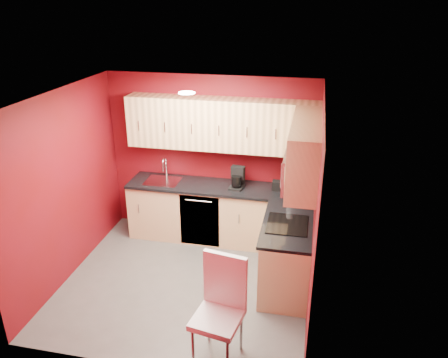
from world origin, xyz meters
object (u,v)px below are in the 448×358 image
at_px(paper_towel, 292,194).
at_px(coffee_maker, 237,178).
at_px(microwave, 301,170).
at_px(sink, 163,179).
at_px(dining_chair, 217,314).
at_px(napkin_holder, 277,185).

bearing_deg(paper_towel, coffee_maker, 159.36).
bearing_deg(microwave, sink, 154.40).
bearing_deg(coffee_maker, dining_chair, -76.67).
distance_m(sink, paper_towel, 2.02).
xyz_separation_m(microwave, napkin_holder, (-0.35, 1.03, -0.68)).
bearing_deg(coffee_maker, sink, -174.59).
distance_m(coffee_maker, paper_towel, 0.88).
bearing_deg(napkin_holder, paper_towel, -57.98).
height_order(paper_towel, dining_chair, paper_towel).
height_order(microwave, dining_chair, microwave).
relative_size(coffee_maker, paper_towel, 1.24).
relative_size(sink, napkin_holder, 3.81).
bearing_deg(napkin_holder, microwave, -71.33).
bearing_deg(paper_towel, dining_chair, -105.89).
bearing_deg(sink, paper_towel, -10.09).
height_order(microwave, napkin_holder, microwave).
xyz_separation_m(sink, coffee_maker, (1.16, -0.04, 0.13)).
distance_m(microwave, coffee_maker, 1.46).
bearing_deg(microwave, dining_chair, -116.37).
xyz_separation_m(sink, paper_towel, (1.98, -0.35, 0.10)).
height_order(sink, paper_towel, sink).
distance_m(coffee_maker, dining_chair, 2.42).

